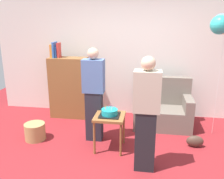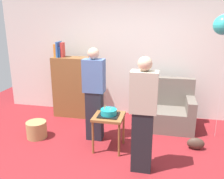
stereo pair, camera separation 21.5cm
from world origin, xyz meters
TOP-DOWN VIEW (x-y plane):
  - ground_plane at (0.00, 0.00)m, footprint 8.00×8.00m
  - wall_back at (0.00, 2.05)m, footprint 6.00×0.10m
  - couch at (0.72, 1.44)m, footprint 1.10×0.70m
  - bookshelf at (-1.27, 1.62)m, footprint 0.80×0.36m
  - side_table at (-0.17, 0.37)m, footprint 0.48×0.48m
  - birthday_cake at (-0.17, 0.37)m, footprint 0.32×0.32m
  - person_blowing_candles at (-0.49, 0.66)m, footprint 0.36×0.22m
  - person_holding_cake at (0.42, -0.11)m, footprint 0.36×0.22m
  - wicker_basket at (-1.53, 0.48)m, footprint 0.36×0.36m
  - handbag at (1.24, 0.64)m, footprint 0.28×0.14m

SIDE VIEW (x-z plane):
  - ground_plane at x=0.00m, z-range 0.00..0.00m
  - handbag at x=1.24m, z-range 0.00..0.20m
  - wicker_basket at x=-1.53m, z-range 0.00..0.30m
  - couch at x=0.72m, z-range -0.14..0.82m
  - side_table at x=-0.17m, z-range 0.20..0.79m
  - birthday_cake at x=-0.17m, z-range 0.56..0.72m
  - bookshelf at x=-1.27m, z-range -0.14..1.48m
  - person_blowing_candles at x=-0.49m, z-range 0.02..1.65m
  - person_holding_cake at x=0.42m, z-range 0.02..1.65m
  - wall_back at x=0.00m, z-range 0.00..2.70m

